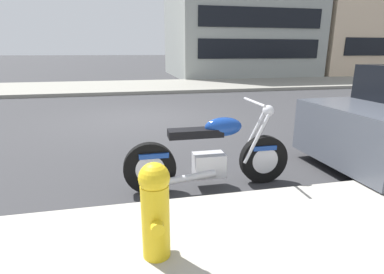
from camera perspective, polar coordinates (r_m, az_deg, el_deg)
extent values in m
plane|color=#333335|center=(7.95, -9.35, 3.28)|extent=(260.00, 260.00, 0.00)
cube|color=gray|center=(19.43, 27.75, 9.34)|extent=(120.00, 5.00, 0.14)
cube|color=silver|center=(4.10, -6.11, -8.90)|extent=(0.12, 2.20, 0.01)
cylinder|color=black|center=(4.15, 13.40, -4.15)|extent=(0.65, 0.11, 0.65)
cylinder|color=silver|center=(4.15, 13.40, -4.15)|extent=(0.36, 0.12, 0.36)
cylinder|color=black|center=(3.78, -8.00, -5.86)|extent=(0.65, 0.11, 0.65)
cylinder|color=silver|center=(3.78, -8.00, -5.86)|extent=(0.36, 0.12, 0.36)
cube|color=silver|center=(3.90, 3.22, -5.27)|extent=(0.40, 0.26, 0.30)
cube|color=black|center=(3.72, 0.64, 0.78)|extent=(0.68, 0.22, 0.10)
ellipsoid|color=navy|center=(3.80, 5.96, 1.94)|extent=(0.48, 0.24, 0.24)
cube|color=navy|center=(3.72, -7.33, -3.26)|extent=(0.36, 0.18, 0.06)
cube|color=navy|center=(4.08, 13.31, -1.81)|extent=(0.32, 0.16, 0.06)
cylinder|color=silver|center=(4.05, 11.38, 0.19)|extent=(0.34, 0.05, 0.65)
cylinder|color=silver|center=(3.93, 12.17, -0.36)|extent=(0.34, 0.05, 0.65)
cylinder|color=silver|center=(3.88, 11.72, 6.51)|extent=(0.04, 0.62, 0.04)
sphere|color=silver|center=(3.98, 14.27, 4.83)|extent=(0.15, 0.15, 0.15)
cylinder|color=silver|center=(3.75, -0.72, -7.78)|extent=(0.71, 0.09, 0.16)
cylinder|color=black|center=(5.70, 25.21, 0.09)|extent=(0.63, 0.24, 0.62)
cylinder|color=gold|center=(2.45, -6.90, -15.57)|extent=(0.22, 0.22, 0.61)
sphere|color=gold|center=(2.28, -7.21, -7.73)|extent=(0.24, 0.24, 0.24)
cylinder|color=gold|center=(2.56, -7.24, -13.36)|extent=(0.10, 0.08, 0.10)
cylinder|color=gold|center=(2.32, -6.58, -16.72)|extent=(0.10, 0.08, 0.10)
cube|color=#939993|center=(23.15, 8.24, 21.97)|extent=(9.00, 8.90, 8.37)
cube|color=black|center=(18.87, 12.82, 16.00)|extent=(7.56, 0.06, 1.10)
cube|color=black|center=(18.96, 13.17, 21.23)|extent=(7.56, 0.06, 1.10)
cube|color=beige|center=(28.07, 29.84, 19.75)|extent=(10.79, 8.21, 9.03)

